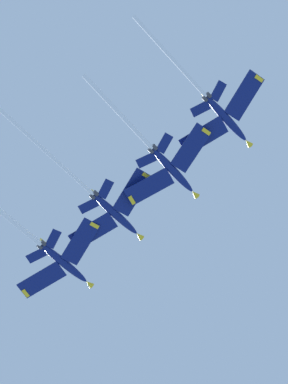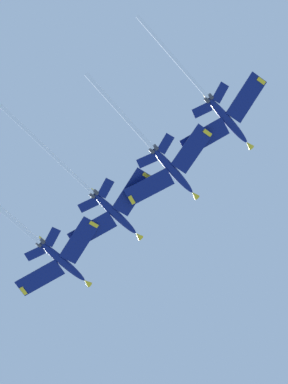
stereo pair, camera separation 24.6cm
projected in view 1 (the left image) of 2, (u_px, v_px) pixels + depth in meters
jet_far_left at (44, 247)px, 104.13m from camera, size 19.77×30.82×10.96m
jet_inner_left at (102, 202)px, 104.25m from camera, size 20.42×32.66×11.92m
jet_centre at (161, 158)px, 102.25m from camera, size 19.24×28.67×10.58m
jet_inner_right at (216, 108)px, 102.83m from camera, size 19.24×29.64×10.47m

